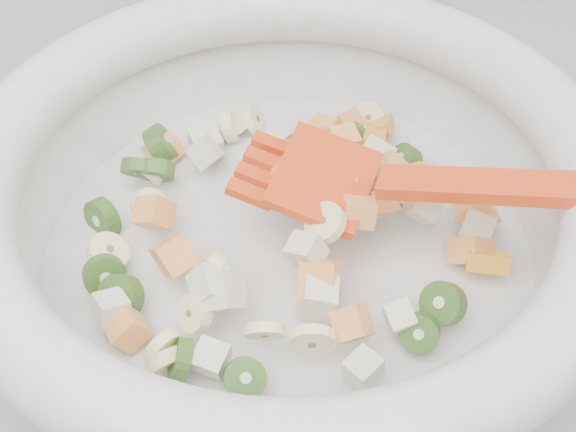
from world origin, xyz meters
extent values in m
cylinder|color=silver|center=(-0.20, 1.43, 0.91)|extent=(0.33, 0.33, 0.02)
torus|color=silver|center=(-0.20, 1.43, 0.99)|extent=(0.40, 0.40, 0.04)
cylinder|color=#E7E99B|center=(-0.12, 1.54, 0.93)|extent=(0.03, 0.03, 0.03)
cylinder|color=#E7E99B|center=(-0.26, 1.37, 0.94)|extent=(0.03, 0.02, 0.03)
cylinder|color=#E7E99B|center=(-0.28, 1.46, 0.94)|extent=(0.03, 0.03, 0.03)
cylinder|color=#E7E99B|center=(-0.29, 1.46, 0.94)|extent=(0.03, 0.03, 0.03)
cylinder|color=#E7E99B|center=(-0.22, 1.55, 0.93)|extent=(0.03, 0.03, 0.02)
cylinder|color=#E7E99B|center=(-0.11, 1.45, 0.94)|extent=(0.03, 0.03, 0.04)
cylinder|color=#E7E99B|center=(-0.22, 1.35, 0.94)|extent=(0.03, 0.02, 0.03)
cylinder|color=#E7E99B|center=(-0.18, 1.41, 0.96)|extent=(0.03, 0.04, 0.03)
cylinder|color=#E7E99B|center=(-0.28, 1.50, 0.93)|extent=(0.03, 0.03, 0.03)
cylinder|color=#E7E99B|center=(-0.20, 1.34, 0.94)|extent=(0.04, 0.01, 0.04)
cylinder|color=#E7E99B|center=(-0.25, 1.40, 0.95)|extent=(0.03, 0.03, 0.03)
cylinder|color=#E7E99B|center=(-0.28, 1.35, 0.93)|extent=(0.03, 0.02, 0.02)
cylinder|color=#E7E99B|center=(-0.31, 1.43, 0.93)|extent=(0.04, 0.04, 0.02)
cylinder|color=#E7E99B|center=(-0.23, 1.55, 0.93)|extent=(0.02, 0.04, 0.04)
cylinder|color=#E7E99B|center=(-0.21, 1.56, 0.93)|extent=(0.02, 0.03, 0.03)
cylinder|color=#E7E99B|center=(-0.20, 1.51, 0.94)|extent=(0.03, 0.03, 0.03)
cylinder|color=#E7E99B|center=(-0.17, 1.49, 0.95)|extent=(0.04, 0.02, 0.04)
cylinder|color=#E7E99B|center=(-0.28, 1.35, 0.94)|extent=(0.03, 0.02, 0.03)
cube|color=#EC924A|center=(-0.14, 1.43, 0.95)|extent=(0.02, 0.02, 0.02)
cube|color=#EC924A|center=(-0.14, 1.53, 0.93)|extent=(0.03, 0.03, 0.03)
cube|color=#EC924A|center=(-0.13, 1.47, 0.94)|extent=(0.04, 0.04, 0.03)
cube|color=#EC924A|center=(-0.19, 1.38, 0.95)|extent=(0.03, 0.04, 0.03)
cube|color=#EC924A|center=(-0.16, 1.42, 0.96)|extent=(0.02, 0.02, 0.02)
cube|color=#EC924A|center=(-0.19, 1.49, 0.95)|extent=(0.03, 0.03, 0.03)
cube|color=#EC924A|center=(-0.09, 1.40, 0.93)|extent=(0.03, 0.03, 0.03)
cube|color=#EC924A|center=(-0.11, 1.47, 0.93)|extent=(0.03, 0.03, 0.02)
cube|color=#EC924A|center=(-0.18, 1.35, 0.95)|extent=(0.03, 0.03, 0.03)
cube|color=#EC924A|center=(-0.27, 1.53, 0.93)|extent=(0.03, 0.03, 0.03)
cube|color=#EC924A|center=(-0.27, 1.41, 0.94)|extent=(0.03, 0.03, 0.03)
cube|color=#EC924A|center=(-0.07, 1.43, 0.93)|extent=(0.03, 0.03, 0.03)
cube|color=#EC924A|center=(-0.15, 1.50, 0.95)|extent=(0.02, 0.02, 0.02)
cube|color=#EC924A|center=(-0.16, 1.53, 0.93)|extent=(0.03, 0.03, 0.03)
cube|color=#EC924A|center=(-0.30, 1.37, 0.93)|extent=(0.03, 0.02, 0.03)
cube|color=#EC924A|center=(-0.28, 1.45, 0.95)|extent=(0.03, 0.03, 0.03)
cube|color=#EC924A|center=(-0.16, 1.51, 0.94)|extent=(0.03, 0.03, 0.03)
cylinder|color=#58A035|center=(-0.11, 1.49, 0.93)|extent=(0.03, 0.03, 0.03)
cylinder|color=#58A035|center=(-0.18, 1.49, 0.95)|extent=(0.03, 0.03, 0.03)
cylinder|color=#58A035|center=(-0.28, 1.53, 0.93)|extent=(0.02, 0.03, 0.03)
cylinder|color=#58A035|center=(-0.30, 1.40, 0.93)|extent=(0.04, 0.03, 0.03)
cylinder|color=#58A035|center=(-0.27, 1.35, 0.93)|extent=(0.02, 0.04, 0.04)
cylinder|color=#58A035|center=(-0.18, 1.47, 0.96)|extent=(0.03, 0.02, 0.03)
cylinder|color=#58A035|center=(-0.29, 1.50, 0.94)|extent=(0.04, 0.03, 0.03)
cylinder|color=#58A035|center=(-0.31, 1.42, 0.93)|extent=(0.04, 0.02, 0.04)
cylinder|color=#58A035|center=(-0.28, 1.50, 0.94)|extent=(0.04, 0.03, 0.04)
cylinder|color=#58A035|center=(-0.32, 1.47, 0.93)|extent=(0.03, 0.03, 0.04)
cylinder|color=#58A035|center=(-0.12, 1.36, 0.94)|extent=(0.03, 0.04, 0.03)
cylinder|color=#58A035|center=(-0.24, 1.33, 0.93)|extent=(0.03, 0.03, 0.03)
cylinder|color=#58A035|center=(-0.14, 1.35, 0.93)|extent=(0.03, 0.03, 0.03)
cylinder|color=#58A035|center=(-0.13, 1.52, 0.93)|extent=(0.02, 0.03, 0.02)
cube|color=beige|center=(-0.17, 1.32, 0.94)|extent=(0.02, 0.02, 0.02)
cube|color=beige|center=(-0.25, 1.38, 0.95)|extent=(0.03, 0.03, 0.04)
cube|color=beige|center=(-0.25, 1.51, 0.94)|extent=(0.03, 0.03, 0.03)
cube|color=beige|center=(-0.24, 1.53, 0.93)|extent=(0.03, 0.03, 0.02)
cube|color=beige|center=(-0.19, 1.37, 0.95)|extent=(0.03, 0.03, 0.02)
cube|color=beige|center=(-0.25, 1.38, 0.95)|extent=(0.03, 0.03, 0.03)
cube|color=beige|center=(-0.13, 1.49, 0.94)|extent=(0.03, 0.03, 0.02)
cube|color=beige|center=(-0.19, 1.39, 0.96)|extent=(0.03, 0.02, 0.03)
cube|color=beige|center=(-0.31, 1.38, 0.94)|extent=(0.03, 0.03, 0.02)
cube|color=beige|center=(-0.17, 1.46, 0.96)|extent=(0.03, 0.03, 0.03)
cube|color=beige|center=(-0.11, 1.43, 0.95)|extent=(0.03, 0.03, 0.03)
cube|color=beige|center=(-0.15, 1.35, 0.94)|extent=(0.02, 0.02, 0.02)
cube|color=beige|center=(-0.16, 1.44, 0.96)|extent=(0.03, 0.02, 0.03)
cube|color=beige|center=(-0.25, 1.34, 0.93)|extent=(0.02, 0.03, 0.02)
cube|color=beige|center=(-0.08, 1.42, 0.94)|extent=(0.03, 0.03, 0.03)
cube|color=orange|center=(-0.20, 1.46, 0.97)|extent=(0.02, 0.03, 0.02)
cube|color=orange|center=(-0.12, 1.53, 0.93)|extent=(0.03, 0.03, 0.02)
cube|color=orange|center=(-0.20, 1.48, 0.96)|extent=(0.03, 0.02, 0.01)
cube|color=orange|center=(-0.13, 1.51, 0.94)|extent=(0.02, 0.03, 0.02)
cube|color=orange|center=(-0.08, 1.39, 0.93)|extent=(0.03, 0.03, 0.02)
cube|color=red|center=(-0.17, 1.44, 0.97)|extent=(0.08, 0.09, 0.02)
cube|color=red|center=(-0.20, 1.48, 0.97)|extent=(0.03, 0.02, 0.01)
cube|color=red|center=(-0.21, 1.47, 0.97)|extent=(0.03, 0.02, 0.01)
cube|color=red|center=(-0.21, 1.45, 0.97)|extent=(0.03, 0.02, 0.01)
cube|color=red|center=(-0.22, 1.44, 0.97)|extent=(0.03, 0.02, 0.01)
cube|color=red|center=(-0.05, 1.38, 1.00)|extent=(0.20, 0.11, 0.05)
camera|label=1|loc=(-0.25, 1.09, 1.30)|focal=50.00mm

